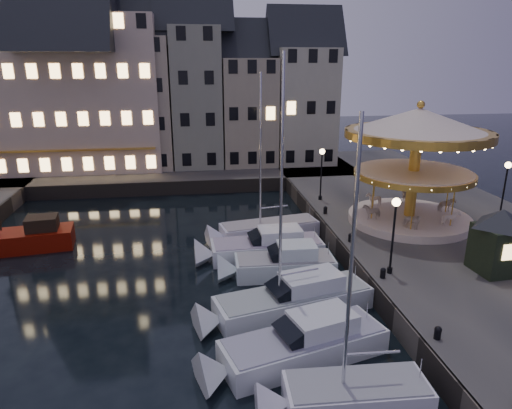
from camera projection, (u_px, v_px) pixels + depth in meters
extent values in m
plane|color=black|center=(259.00, 314.00, 22.80)|extent=(160.00, 160.00, 0.00)
cube|color=#474442|center=(455.00, 242.00, 30.15)|extent=(16.00, 56.00, 1.30)
cube|color=#474442|center=(144.00, 174.00, 47.93)|extent=(44.00, 12.00, 1.30)
cube|color=#47423A|center=(338.00, 249.00, 29.07)|extent=(0.15, 44.00, 1.30)
cube|color=#47423A|center=(161.00, 189.00, 42.54)|extent=(48.00, 0.15, 1.30)
cylinder|color=black|center=(390.00, 270.00, 24.27)|extent=(0.28, 0.28, 0.30)
cylinder|color=black|center=(393.00, 240.00, 23.74)|extent=(0.12, 0.12, 3.80)
sphere|color=#FFD18C|center=(396.00, 202.00, 23.12)|extent=(0.44, 0.44, 0.44)
cylinder|color=black|center=(320.00, 198.00, 37.01)|extent=(0.28, 0.28, 0.30)
cylinder|color=black|center=(321.00, 177.00, 36.48)|extent=(0.12, 0.12, 3.80)
sphere|color=#FFD18C|center=(322.00, 152.00, 35.86)|extent=(0.44, 0.44, 0.44)
cylinder|color=black|center=(499.00, 217.00, 32.40)|extent=(0.28, 0.28, 0.30)
cylinder|color=black|center=(503.00, 194.00, 31.87)|extent=(0.12, 0.12, 3.80)
sphere|color=#FFD18C|center=(508.00, 165.00, 31.25)|extent=(0.44, 0.44, 0.44)
cylinder|color=black|center=(438.00, 334.00, 18.52)|extent=(0.28, 0.28, 0.40)
sphere|color=black|center=(438.00, 330.00, 18.45)|extent=(0.30, 0.30, 0.30)
cylinder|color=black|center=(383.00, 274.00, 23.71)|extent=(0.28, 0.28, 0.40)
sphere|color=black|center=(383.00, 270.00, 23.64)|extent=(0.30, 0.30, 0.30)
cylinder|color=black|center=(350.00, 239.00, 28.42)|extent=(0.28, 0.28, 0.40)
sphere|color=black|center=(351.00, 235.00, 28.36)|extent=(0.30, 0.30, 0.30)
cylinder|color=black|center=(325.00, 211.00, 33.61)|extent=(0.28, 0.28, 0.40)
sphere|color=black|center=(325.00, 208.00, 33.54)|extent=(0.30, 0.30, 0.30)
cube|color=gray|center=(26.00, 115.00, 46.40)|extent=(5.00, 8.00, 11.00)
cube|color=gray|center=(81.00, 109.00, 46.98)|extent=(5.60, 8.00, 12.00)
cube|color=tan|center=(141.00, 103.00, 47.65)|extent=(6.20, 8.00, 13.00)
cube|color=gray|center=(196.00, 98.00, 48.27)|extent=(5.00, 8.00, 14.00)
cube|color=gray|center=(247.00, 111.00, 49.47)|extent=(5.60, 8.00, 11.00)
cube|color=#A8A590|center=(302.00, 106.00, 50.13)|extent=(6.20, 8.00, 12.00)
cube|color=beige|center=(80.00, 94.00, 46.54)|extent=(16.00, 9.00, 15.00)
cube|color=silver|center=(356.00, 398.00, 16.51)|extent=(5.25, 2.20, 1.30)
cube|color=gray|center=(357.00, 383.00, 16.31)|extent=(4.98, 2.03, 0.10)
cylinder|color=silver|center=(351.00, 269.00, 14.89)|extent=(0.14, 0.14, 9.04)
cube|color=silver|center=(304.00, 349.00, 19.32)|extent=(7.46, 4.19, 1.30)
cube|color=gray|center=(304.00, 335.00, 19.12)|extent=(7.06, 3.91, 0.10)
cube|color=silver|center=(322.00, 322.00, 19.32)|extent=(3.07, 2.43, 0.80)
cube|color=black|center=(293.00, 331.00, 18.80)|extent=(1.60, 1.91, 0.95)
cube|color=silver|center=(294.00, 304.00, 22.85)|extent=(8.23, 4.12, 1.30)
cube|color=gray|center=(294.00, 292.00, 22.65)|extent=(7.80, 3.85, 0.10)
cube|color=silver|center=(311.00, 281.00, 22.85)|extent=(3.33, 2.41, 0.80)
cube|color=black|center=(282.00, 289.00, 22.32)|extent=(1.65, 1.89, 1.00)
cylinder|color=silver|center=(281.00, 191.00, 20.76)|extent=(0.14, 0.14, 10.64)
cube|color=silver|center=(285.00, 268.00, 26.83)|extent=(5.84, 2.41, 1.30)
cube|color=gray|center=(285.00, 258.00, 26.62)|extent=(5.55, 2.22, 0.10)
cube|color=silver|center=(297.00, 250.00, 26.56)|extent=(2.25, 1.73, 0.80)
cube|color=black|center=(277.00, 253.00, 26.47)|extent=(1.07, 1.58, 0.86)
cube|color=silver|center=(267.00, 251.00, 29.22)|extent=(7.12, 2.58, 1.30)
cube|color=gray|center=(267.00, 241.00, 29.02)|extent=(6.77, 2.38, 0.10)
cube|color=silver|center=(280.00, 234.00, 29.03)|extent=(2.74, 1.85, 0.80)
cube|color=black|center=(258.00, 237.00, 28.82)|extent=(1.25, 1.68, 0.95)
cube|color=silver|center=(269.00, 231.00, 32.60)|extent=(7.20, 3.26, 1.30)
cube|color=gray|center=(270.00, 222.00, 32.39)|extent=(6.83, 3.03, 0.10)
cylinder|color=silver|center=(260.00, 159.00, 30.77)|extent=(0.14, 0.14, 9.35)
cube|color=#700D03|center=(20.00, 242.00, 30.36)|extent=(6.94, 3.23, 1.50)
cube|color=black|center=(42.00, 223.00, 30.40)|extent=(2.17, 1.86, 0.89)
cylinder|color=beige|center=(409.00, 219.00, 31.84)|extent=(8.29, 8.29, 0.52)
cylinder|color=gold|center=(414.00, 170.00, 30.79)|extent=(0.73, 0.73, 6.42)
cylinder|color=beige|center=(414.00, 172.00, 30.82)|extent=(7.66, 7.66, 0.19)
cylinder|color=gold|center=(413.00, 174.00, 30.88)|extent=(7.95, 7.95, 0.36)
cone|color=beige|center=(419.00, 121.00, 29.78)|extent=(9.53, 9.53, 1.66)
cylinder|color=gold|center=(418.00, 134.00, 30.05)|extent=(9.53, 9.53, 0.52)
sphere|color=gold|center=(421.00, 105.00, 29.47)|extent=(0.52, 0.52, 0.52)
imported|color=beige|center=(441.00, 203.00, 32.79)|extent=(1.73, 1.25, 1.04)
cube|color=black|center=(497.00, 249.00, 24.11)|extent=(2.26, 2.26, 2.55)
pyramid|color=black|center=(504.00, 209.00, 23.43)|extent=(3.40, 3.40, 0.96)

